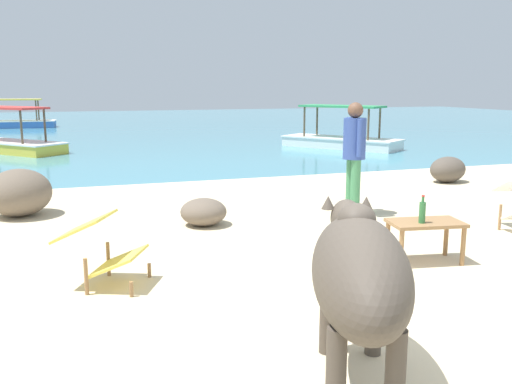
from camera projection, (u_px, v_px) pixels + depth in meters
sand_beach at (404, 320)px, 4.52m from camera, size 18.00×14.00×0.04m
water_surface at (127, 128)px, 25.01m from camera, size 60.00×36.00×0.03m
cow at (359, 271)px, 3.42m from camera, size 1.14×1.95×1.11m
low_bench_table at (425, 228)px, 5.88m from camera, size 0.82×0.56×0.44m
bottle at (422, 212)px, 5.77m from camera, size 0.07×0.07×0.30m
deck_chair_near at (102, 246)px, 5.18m from camera, size 0.92×0.81×0.68m
person_standing at (354, 150)px, 7.93m from camera, size 0.32×0.51×1.62m
shore_rock_large at (448, 169)px, 10.81m from camera, size 0.86×0.73×0.50m
shore_rock_medium at (204, 212)px, 7.48m from camera, size 0.86×0.86×0.36m
shore_rock_small at (19, 193)px, 7.99m from camera, size 1.27×1.28×0.68m
boat_yellow at (9, 142)px, 15.95m from camera, size 3.30×3.52×1.29m
boat_white at (341, 139)px, 17.03m from camera, size 3.04×3.68×1.29m
boat_blue at (13, 122)px, 25.22m from camera, size 3.75×1.44×1.29m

